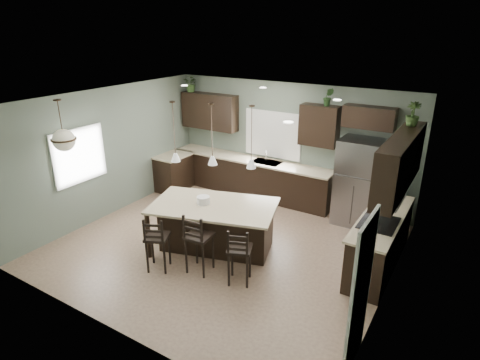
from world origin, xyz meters
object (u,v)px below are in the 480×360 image
at_px(kitchen_island, 214,227).
at_px(plant_back_left, 191,84).
at_px(serving_dish, 203,200).
at_px(bar_stool_left, 158,243).
at_px(bar_stool_right, 239,255).
at_px(refrigerator, 359,183).
at_px(bar_stool_center, 199,242).

relative_size(kitchen_island, plant_back_left, 5.49).
height_order(serving_dish, plant_back_left, plant_back_left).
relative_size(bar_stool_left, plant_back_left, 2.49).
bearing_deg(kitchen_island, bar_stool_right, -51.10).
height_order(refrigerator, bar_stool_center, refrigerator).
height_order(serving_dish, bar_stool_center, bar_stool_center).
xyz_separation_m(refrigerator, bar_stool_left, (-2.40, -3.56, -0.41)).
bearing_deg(serving_dish, bar_stool_left, -104.17).
bearing_deg(refrigerator, serving_dish, -130.03).
height_order(bar_stool_right, plant_back_left, plant_back_left).
relative_size(bar_stool_right, plant_back_left, 2.48).
height_order(refrigerator, bar_stool_left, refrigerator).
distance_m(bar_stool_right, plant_back_left, 5.35).
xyz_separation_m(refrigerator, kitchen_island, (-1.96, -2.50, -0.46)).
distance_m(bar_stool_center, plant_back_left, 4.92).
xyz_separation_m(kitchen_island, bar_stool_right, (0.96, -0.66, 0.05)).
height_order(bar_stool_left, bar_stool_right, bar_stool_left).
distance_m(bar_stool_center, bar_stool_right, 0.76).
distance_m(serving_dish, bar_stool_center, 0.90).
height_order(refrigerator, plant_back_left, plant_back_left).
relative_size(refrigerator, kitchen_island, 0.81).
xyz_separation_m(bar_stool_left, plant_back_left, (-2.14, 3.82, 2.09)).
distance_m(kitchen_island, bar_stool_left, 1.15).
height_order(serving_dish, bar_stool_right, serving_dish).
height_order(kitchen_island, bar_stool_left, bar_stool_left).
relative_size(kitchen_island, serving_dish, 9.47).
distance_m(kitchen_island, plant_back_left, 4.35).
bearing_deg(kitchen_island, plant_back_left, 116.33).
bearing_deg(bar_stool_left, plant_back_left, 93.88).
height_order(kitchen_island, serving_dish, serving_dish).
relative_size(kitchen_island, bar_stool_left, 2.20).
height_order(kitchen_island, bar_stool_right, bar_stool_right).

